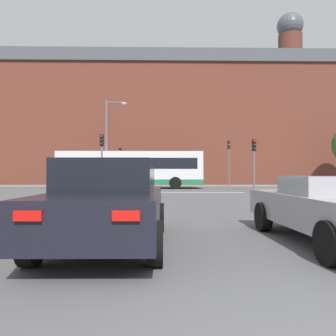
# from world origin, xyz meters

# --- Properties ---
(stop_line_strip) EXTENTS (8.71, 0.30, 0.01)m
(stop_line_strip) POSITION_xyz_m (0.00, 19.91, 0.00)
(stop_line_strip) COLOR silver
(stop_line_strip) RESTS_ON ground_plane
(far_pavement) EXTENTS (69.68, 2.50, 0.01)m
(far_pavement) POSITION_xyz_m (0.00, 31.57, 0.01)
(far_pavement) COLOR gray
(far_pavement) RESTS_ON ground_plane
(brick_civic_building) EXTENTS (43.64, 13.57, 23.30)m
(brick_civic_building) POSITION_xyz_m (-1.25, 42.23, 8.08)
(brick_civic_building) COLOR brown
(brick_civic_building) RESTS_ON ground_plane
(car_saloon_left) EXTENTS (1.99, 4.37, 1.54)m
(car_saloon_left) POSITION_xyz_m (-2.13, 3.88, 0.78)
(car_saloon_left) COLOR black
(car_saloon_left) RESTS_ON ground_plane
(car_roadster_right) EXTENTS (2.12, 4.61, 1.25)m
(car_roadster_right) POSITION_xyz_m (2.04, 3.95, 0.65)
(car_roadster_right) COLOR #9E9EA3
(car_roadster_right) RESTS_ON ground_plane
(bus_crossing_lead) EXTENTS (12.09, 2.64, 3.11)m
(bus_crossing_lead) POSITION_xyz_m (-3.84, 25.81, 1.67)
(bus_crossing_lead) COLOR silver
(bus_crossing_lead) RESTS_ON ground_plane
(traffic_light_near_left) EXTENTS (0.26, 0.31, 3.99)m
(traffic_light_near_left) POSITION_xyz_m (-5.37, 20.74, 2.70)
(traffic_light_near_left) COLOR slate
(traffic_light_near_left) RESTS_ON ground_plane
(traffic_light_far_left) EXTENTS (0.26, 0.31, 3.92)m
(traffic_light_far_left) POSITION_xyz_m (-5.35, 30.51, 2.65)
(traffic_light_far_left) COLOR slate
(traffic_light_far_left) RESTS_ON ground_plane
(traffic_light_near_right) EXTENTS (0.26, 0.31, 3.69)m
(traffic_light_near_right) POSITION_xyz_m (5.36, 21.05, 2.51)
(traffic_light_near_right) COLOR slate
(traffic_light_near_right) RESTS_ON ground_plane
(traffic_light_far_right) EXTENTS (0.26, 0.31, 4.57)m
(traffic_light_far_right) POSITION_xyz_m (5.57, 30.73, 3.05)
(traffic_light_far_right) COLOR slate
(traffic_light_far_right) RESTS_ON ground_plane
(street_lamp_junction) EXTENTS (1.83, 0.36, 7.47)m
(street_lamp_junction) POSITION_xyz_m (-5.63, 25.73, 4.51)
(street_lamp_junction) COLOR slate
(street_lamp_junction) RESTS_ON ground_plane
(pedestrian_waiting) EXTENTS (0.41, 0.45, 1.83)m
(pedestrian_waiting) POSITION_xyz_m (-7.09, 32.15, 1.09)
(pedestrian_waiting) COLOR black
(pedestrian_waiting) RESTS_ON ground_plane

